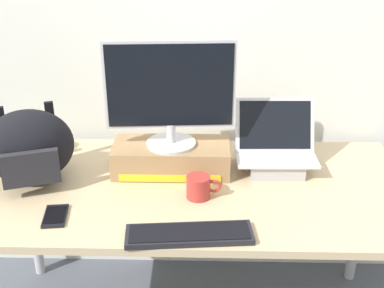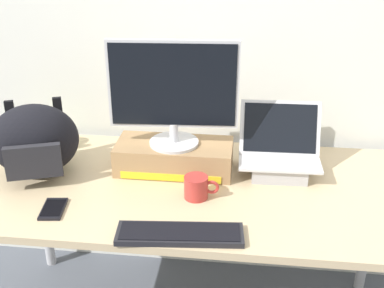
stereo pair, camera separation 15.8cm
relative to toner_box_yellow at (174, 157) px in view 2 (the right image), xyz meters
name	(u,v)px [view 2 (the right image)]	position (x,y,z in m)	size (l,w,h in m)	color
back_wall	(206,18)	(0.09, 0.39, 0.49)	(7.00, 0.10, 2.60)	silver
desk	(192,200)	(0.09, -0.12, -0.13)	(1.74, 0.83, 0.75)	tan
toner_box_yellow	(174,157)	(0.00, 0.00, 0.00)	(0.48, 0.22, 0.12)	#9E7A51
desktop_monitor	(173,92)	(0.00, 0.00, 0.28)	(0.51, 0.20, 0.43)	silver
open_laptop	(279,159)	(0.43, 0.02, 0.00)	(0.33, 0.24, 0.28)	#ADADB2
external_keyboard	(178,234)	(0.08, -0.47, -0.05)	(0.43, 0.16, 0.02)	black
messenger_backpack	(35,140)	(-0.55, -0.10, 0.09)	(0.41, 0.35, 0.30)	black
coffee_mug	(197,187)	(0.12, -0.21, -0.02)	(0.13, 0.09, 0.09)	#B2332D
cell_phone	(53,209)	(-0.39, -0.36, -0.05)	(0.10, 0.15, 0.01)	black
plush_toy	(62,135)	(-0.55, 0.17, -0.01)	(0.10, 0.10, 0.10)	#56B256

